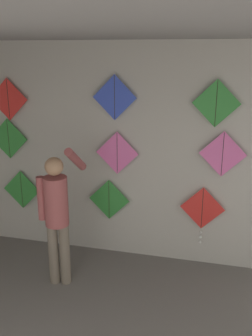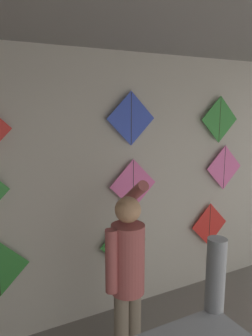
{
  "view_description": "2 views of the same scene",
  "coord_description": "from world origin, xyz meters",
  "px_view_note": "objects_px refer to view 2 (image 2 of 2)",
  "views": [
    {
      "loc": [
        1.34,
        -0.38,
        2.67
      ],
      "look_at": [
        0.3,
        3.79,
        1.32
      ],
      "focal_mm": 40.0,
      "sensor_mm": 36.0,
      "label": 1
    },
    {
      "loc": [
        -1.53,
        1.07,
        2.26
      ],
      "look_at": [
        -0.09,
        3.79,
        1.67
      ],
      "focal_mm": 35.0,
      "sensor_mm": 36.0,
      "label": 2
    }
  ],
  "objects_px": {
    "shopkeeper": "(127,271)",
    "kite_4": "(133,185)",
    "kite_2": "(209,228)",
    "kite_1": "(124,244)",
    "kite_8": "(220,119)",
    "kite_5": "(224,168)",
    "kite_7": "(131,119)"
  },
  "relations": [
    {
      "from": "kite_1",
      "to": "kite_4",
      "type": "distance_m",
      "value": 0.66
    },
    {
      "from": "kite_4",
      "to": "kite_5",
      "type": "bearing_deg",
      "value": 0.0
    },
    {
      "from": "kite_1",
      "to": "kite_5",
      "type": "xyz_separation_m",
      "value": [
        1.41,
        0.0,
        0.72
      ]
    },
    {
      "from": "kite_2",
      "to": "kite_8",
      "type": "bearing_deg",
      "value": 0.72
    },
    {
      "from": "shopkeeper",
      "to": "kite_1",
      "type": "bearing_deg",
      "value": 53.14
    },
    {
      "from": "kite_7",
      "to": "kite_8",
      "type": "height_order",
      "value": "kite_7"
    },
    {
      "from": "kite_1",
      "to": "kite_2",
      "type": "bearing_deg",
      "value": -0.05
    },
    {
      "from": "kite_1",
      "to": "kite_2",
      "type": "distance_m",
      "value": 1.22
    },
    {
      "from": "kite_5",
      "to": "kite_7",
      "type": "distance_m",
      "value": 1.46
    },
    {
      "from": "shopkeeper",
      "to": "kite_4",
      "type": "relative_size",
      "value": 3.02
    },
    {
      "from": "kite_8",
      "to": "kite_4",
      "type": "bearing_deg",
      "value": 180.0
    },
    {
      "from": "kite_1",
      "to": "kite_7",
      "type": "bearing_deg",
      "value": 0.0
    },
    {
      "from": "shopkeeper",
      "to": "kite_1",
      "type": "xyz_separation_m",
      "value": [
        0.38,
        0.8,
        -0.15
      ]
    },
    {
      "from": "shopkeeper",
      "to": "kite_5",
      "type": "bearing_deg",
      "value": 12.63
    },
    {
      "from": "kite_2",
      "to": "shopkeeper",
      "type": "bearing_deg",
      "value": -153.5
    },
    {
      "from": "kite_2",
      "to": "kite_4",
      "type": "relative_size",
      "value": 1.38
    },
    {
      "from": "kite_5",
      "to": "kite_8",
      "type": "height_order",
      "value": "kite_8"
    },
    {
      "from": "kite_1",
      "to": "kite_2",
      "type": "xyz_separation_m",
      "value": [
        1.22,
        -0.0,
        -0.03
      ]
    },
    {
      "from": "kite_1",
      "to": "kite_8",
      "type": "distance_m",
      "value": 1.84
    },
    {
      "from": "kite_4",
      "to": "kite_7",
      "type": "bearing_deg",
      "value": 180.0
    },
    {
      "from": "shopkeeper",
      "to": "kite_2",
      "type": "xyz_separation_m",
      "value": [
        1.6,
        0.8,
        -0.19
      ]
    },
    {
      "from": "shopkeeper",
      "to": "kite_2",
      "type": "bearing_deg",
      "value": 15.14
    },
    {
      "from": "kite_7",
      "to": "kite_8",
      "type": "distance_m",
      "value": 1.21
    },
    {
      "from": "kite_1",
      "to": "kite_5",
      "type": "bearing_deg",
      "value": 0.0
    },
    {
      "from": "shopkeeper",
      "to": "kite_4",
      "type": "bearing_deg",
      "value": 46.71
    },
    {
      "from": "kite_1",
      "to": "kite_4",
      "type": "height_order",
      "value": "kite_4"
    },
    {
      "from": "kite_1",
      "to": "kite_2",
      "type": "height_order",
      "value": "kite_2"
    },
    {
      "from": "shopkeeper",
      "to": "kite_5",
      "type": "height_order",
      "value": "kite_5"
    },
    {
      "from": "shopkeeper",
      "to": "kite_1",
      "type": "distance_m",
      "value": 0.9
    },
    {
      "from": "kite_5",
      "to": "kite_4",
      "type": "bearing_deg",
      "value": 180.0
    },
    {
      "from": "shopkeeper",
      "to": "kite_8",
      "type": "relative_size",
      "value": 3.02
    },
    {
      "from": "shopkeeper",
      "to": "kite_2",
      "type": "height_order",
      "value": "shopkeeper"
    }
  ]
}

